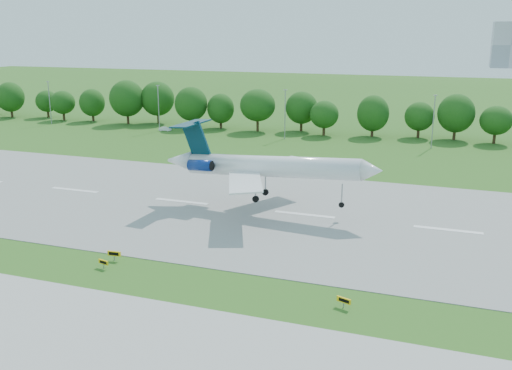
# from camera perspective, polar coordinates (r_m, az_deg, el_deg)

# --- Properties ---
(ground) EXTENTS (600.00, 600.00, 0.00)m
(ground) POSITION_cam_1_polar(r_m,az_deg,el_deg) (61.59, -1.11, -9.91)
(ground) COLOR #2B5A17
(ground) RESTS_ON ground
(runway) EXTENTS (400.00, 45.00, 0.08)m
(runway) POSITION_cam_1_polar(r_m,az_deg,el_deg) (83.82, 4.87, -2.99)
(runway) COLOR gray
(runway) RESTS_ON ground
(tree_line) EXTENTS (288.40, 8.40, 10.40)m
(tree_line) POSITION_cam_1_polar(r_m,az_deg,el_deg) (146.89, 11.61, 7.11)
(tree_line) COLOR #382314
(tree_line) RESTS_ON ground
(light_poles) EXTENTS (175.90, 0.25, 12.19)m
(light_poles) POSITION_cam_1_polar(r_m,az_deg,el_deg) (137.44, 9.98, 6.71)
(light_poles) COLOR gray
(light_poles) RESTS_ON ground
(airliner) EXTENTS (33.78, 24.56, 11.13)m
(airliner) POSITION_cam_1_polar(r_m,az_deg,el_deg) (83.88, 0.53, 2.00)
(airliner) COLOR white
(airliner) RESTS_ON ground
(taxi_sign_left) EXTENTS (1.67, 0.33, 1.17)m
(taxi_sign_left) POSITION_cam_1_polar(r_m,az_deg,el_deg) (69.23, -14.00, -6.68)
(taxi_sign_left) COLOR gray
(taxi_sign_left) RESTS_ON ground
(taxi_sign_centre) EXTENTS (1.43, 0.49, 1.01)m
(taxi_sign_centre) POSITION_cam_1_polar(r_m,az_deg,el_deg) (67.42, -15.02, -7.47)
(taxi_sign_centre) COLOR gray
(taxi_sign_centre) RESTS_ON ground
(taxi_sign_right) EXTENTS (1.50, 0.67, 1.08)m
(taxi_sign_right) POSITION_cam_1_polar(r_m,az_deg,el_deg) (57.11, 8.77, -11.33)
(taxi_sign_right) COLOR gray
(taxi_sign_right) RESTS_ON ground
(service_vehicle_a) EXTENTS (3.45, 1.54, 1.10)m
(service_vehicle_a) POSITION_cam_1_polar(r_m,az_deg,el_deg) (155.51, -9.08, 5.56)
(service_vehicle_a) COLOR white
(service_vehicle_a) RESTS_ON ground
(service_vehicle_b) EXTENTS (3.77, 2.21, 1.20)m
(service_vehicle_b) POSITION_cam_1_polar(r_m,az_deg,el_deg) (151.23, -6.28, 5.41)
(service_vehicle_b) COLOR silver
(service_vehicle_b) RESTS_ON ground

